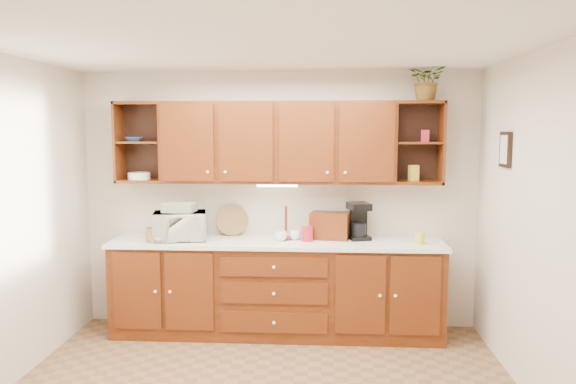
# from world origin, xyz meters

# --- Properties ---
(ceiling) EXTENTS (4.00, 4.00, 0.00)m
(ceiling) POSITION_xyz_m (0.00, 0.00, 2.60)
(ceiling) COLOR white
(ceiling) RESTS_ON back_wall
(back_wall) EXTENTS (4.00, 0.00, 4.00)m
(back_wall) POSITION_xyz_m (0.00, 1.75, 1.30)
(back_wall) COLOR beige
(back_wall) RESTS_ON floor
(right_wall) EXTENTS (0.00, 3.50, 3.50)m
(right_wall) POSITION_xyz_m (2.00, 0.00, 1.30)
(right_wall) COLOR beige
(right_wall) RESTS_ON floor
(base_cabinets) EXTENTS (3.20, 0.60, 0.90)m
(base_cabinets) POSITION_xyz_m (0.00, 1.45, 0.45)
(base_cabinets) COLOR #3E1907
(base_cabinets) RESTS_ON floor
(countertop) EXTENTS (3.24, 0.64, 0.04)m
(countertop) POSITION_xyz_m (0.00, 1.44, 0.92)
(countertop) COLOR white
(countertop) RESTS_ON base_cabinets
(upper_cabinets) EXTENTS (3.20, 0.33, 0.80)m
(upper_cabinets) POSITION_xyz_m (0.01, 1.59, 1.89)
(upper_cabinets) COLOR #3E1907
(upper_cabinets) RESTS_ON back_wall
(undercabinet_light) EXTENTS (0.40, 0.05, 0.02)m
(undercabinet_light) POSITION_xyz_m (0.00, 1.53, 1.47)
(undercabinet_light) COLOR white
(undercabinet_light) RESTS_ON upper_cabinets
(framed_picture) EXTENTS (0.03, 0.24, 0.30)m
(framed_picture) POSITION_xyz_m (1.98, 0.90, 1.85)
(framed_picture) COLOR black
(framed_picture) RESTS_ON right_wall
(wicker_basket) EXTENTS (0.29, 0.29, 0.13)m
(wicker_basket) POSITION_xyz_m (-1.14, 1.33, 1.01)
(wicker_basket) COLOR #9A6D40
(wicker_basket) RESTS_ON countertop
(microwave) EXTENTS (0.56, 0.44, 0.28)m
(microwave) POSITION_xyz_m (-0.95, 1.41, 1.08)
(microwave) COLOR white
(microwave) RESTS_ON countertop
(towel_stack) EXTENTS (0.32, 0.24, 0.09)m
(towel_stack) POSITION_xyz_m (-0.95, 1.41, 1.26)
(towel_stack) COLOR #BEBC59
(towel_stack) RESTS_ON microwave
(wine_bottle) EXTENTS (0.07, 0.07, 0.32)m
(wine_bottle) POSITION_xyz_m (-0.88, 1.62, 1.10)
(wine_bottle) COLOR black
(wine_bottle) RESTS_ON countertop
(woven_tray) EXTENTS (0.33, 0.15, 0.32)m
(woven_tray) POSITION_xyz_m (-0.48, 1.69, 0.95)
(woven_tray) COLOR #9A6D40
(woven_tray) RESTS_ON countertop
(bread_box) EXTENTS (0.41, 0.30, 0.26)m
(bread_box) POSITION_xyz_m (0.52, 1.56, 1.07)
(bread_box) COLOR #3E1907
(bread_box) RESTS_ON countertop
(mug_tree) EXTENTS (0.26, 0.28, 0.33)m
(mug_tree) POSITION_xyz_m (0.09, 1.49, 0.99)
(mug_tree) COLOR #3E1907
(mug_tree) RESTS_ON countertop
(canister_red) EXTENTS (0.14, 0.14, 0.14)m
(canister_red) POSITION_xyz_m (0.30, 1.43, 1.01)
(canister_red) COLOR #A7182B
(canister_red) RESTS_ON countertop
(canister_white) EXTENTS (0.11, 0.11, 0.18)m
(canister_white) POSITION_xyz_m (0.43, 1.52, 1.03)
(canister_white) COLOR white
(canister_white) RESTS_ON countertop
(canister_yellow) EXTENTS (0.12, 0.12, 0.12)m
(canister_yellow) POSITION_xyz_m (1.36, 1.35, 1.00)
(canister_yellow) COLOR gold
(canister_yellow) RESTS_ON countertop
(coffee_maker) EXTENTS (0.25, 0.29, 0.36)m
(coffee_maker) POSITION_xyz_m (0.80, 1.58, 1.11)
(coffee_maker) COLOR black
(coffee_maker) RESTS_ON countertop
(bowl_stack) EXTENTS (0.20, 0.20, 0.04)m
(bowl_stack) POSITION_xyz_m (-1.43, 1.56, 1.92)
(bowl_stack) COLOR navy
(bowl_stack) RESTS_ON upper_cabinets
(plate_stack) EXTENTS (0.28, 0.28, 0.07)m
(plate_stack) POSITION_xyz_m (-1.39, 1.56, 1.56)
(plate_stack) COLOR white
(plate_stack) RESTS_ON upper_cabinets
(pantry_box_yellow) EXTENTS (0.10, 0.09, 0.15)m
(pantry_box_yellow) POSITION_xyz_m (1.33, 1.57, 1.60)
(pantry_box_yellow) COLOR gold
(pantry_box_yellow) RESTS_ON upper_cabinets
(pantry_box_red) EXTENTS (0.09, 0.08, 0.11)m
(pantry_box_red) POSITION_xyz_m (1.43, 1.57, 1.96)
(pantry_box_red) COLOR #A7182B
(pantry_box_red) RESTS_ON upper_cabinets
(potted_plant) EXTENTS (0.43, 0.40, 0.39)m
(potted_plant) POSITION_xyz_m (1.44, 1.55, 2.48)
(potted_plant) COLOR #999999
(potted_plant) RESTS_ON upper_cabinets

